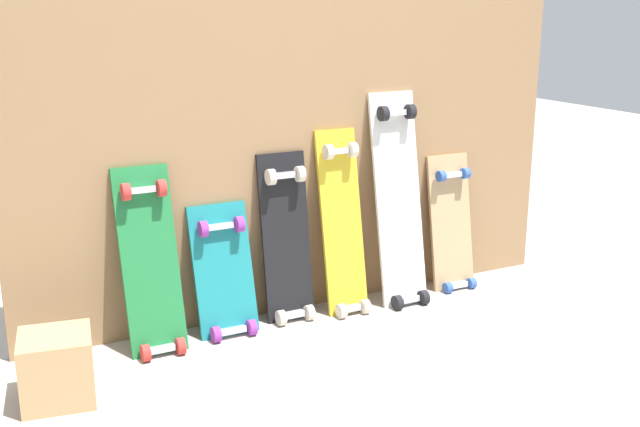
% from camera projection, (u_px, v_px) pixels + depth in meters
% --- Properties ---
extents(ground_plane, '(12.00, 12.00, 0.00)m').
position_uv_depth(ground_plane, '(313.00, 309.00, 3.30)').
color(ground_plane, '#B2AAA0').
extents(plywood_wall_panel, '(2.41, 0.04, 1.78)m').
position_uv_depth(plywood_wall_panel, '(304.00, 97.00, 3.13)').
color(plywood_wall_panel, '#99724C').
rests_on(plywood_wall_panel, ground).
extents(skateboard_green, '(0.21, 0.25, 0.75)m').
position_uv_depth(skateboard_green, '(151.00, 270.00, 2.87)').
color(skateboard_green, '#1E7238').
rests_on(skateboard_green, ground).
extents(skateboard_teal, '(0.24, 0.21, 0.57)m').
position_uv_depth(skateboard_teal, '(225.00, 278.00, 3.03)').
color(skateboard_teal, '#197A7F').
rests_on(skateboard_teal, ground).
extents(skateboard_black, '(0.21, 0.17, 0.75)m').
position_uv_depth(skateboard_black, '(287.00, 245.00, 3.15)').
color(skateboard_black, black).
rests_on(skateboard_black, ground).
extents(skateboard_yellow, '(0.18, 0.22, 0.83)m').
position_uv_depth(skateboard_yellow, '(343.00, 230.00, 3.23)').
color(skateboard_yellow, gold).
rests_on(skateboard_yellow, ground).
extents(skateboard_white, '(0.21, 0.24, 0.97)m').
position_uv_depth(skateboard_white, '(399.00, 207.00, 3.32)').
color(skateboard_white, silver).
rests_on(skateboard_white, ground).
extents(skateboard_natural, '(0.21, 0.17, 0.68)m').
position_uv_depth(skateboard_natural, '(452.00, 230.00, 3.52)').
color(skateboard_natural, tan).
rests_on(skateboard_natural, ground).
extents(wooden_crate, '(0.26, 0.26, 0.23)m').
position_uv_depth(wooden_crate, '(57.00, 368.00, 2.53)').
color(wooden_crate, tan).
rests_on(wooden_crate, ground).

